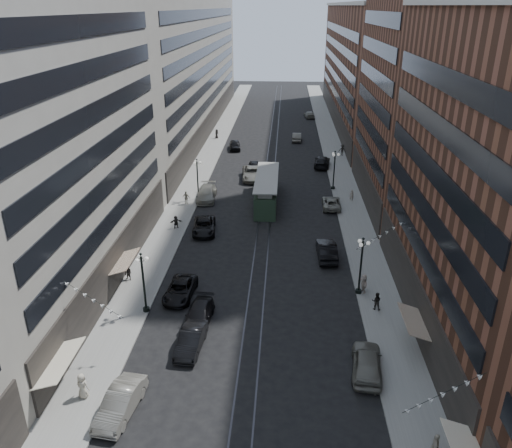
% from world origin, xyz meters
% --- Properties ---
extents(ground, '(220.00, 220.00, 0.00)m').
position_xyz_m(ground, '(0.00, 60.00, 0.00)').
color(ground, black).
rests_on(ground, ground).
extents(sidewalk_west, '(4.00, 180.00, 0.15)m').
position_xyz_m(sidewalk_west, '(-11.00, 70.00, 0.07)').
color(sidewalk_west, gray).
rests_on(sidewalk_west, ground).
extents(sidewalk_east, '(4.00, 180.00, 0.15)m').
position_xyz_m(sidewalk_east, '(11.00, 70.00, 0.07)').
color(sidewalk_east, gray).
rests_on(sidewalk_east, ground).
extents(rail_west, '(0.12, 180.00, 0.02)m').
position_xyz_m(rail_west, '(-0.70, 70.00, 0.01)').
color(rail_west, '#2D2D33').
rests_on(rail_west, ground).
extents(rail_east, '(0.12, 180.00, 0.02)m').
position_xyz_m(rail_east, '(0.70, 70.00, 0.01)').
color(rail_east, '#2D2D33').
rests_on(rail_east, ground).
extents(building_west_mid, '(8.00, 36.00, 28.00)m').
position_xyz_m(building_west_mid, '(-17.00, 33.00, 14.00)').
color(building_west_mid, '#9A9688').
rests_on(building_west_mid, ground).
extents(building_west_far, '(8.00, 90.00, 26.00)m').
position_xyz_m(building_west_far, '(-17.00, 96.00, 13.00)').
color(building_west_far, '#9A9688').
rests_on(building_west_far, ground).
extents(building_east_mid, '(8.00, 30.00, 24.00)m').
position_xyz_m(building_east_mid, '(17.00, 28.00, 12.00)').
color(building_east_mid, brown).
rests_on(building_east_mid, ground).
extents(building_east_tower, '(8.00, 26.00, 42.00)m').
position_xyz_m(building_east_tower, '(17.00, 56.00, 21.00)').
color(building_east_tower, brown).
rests_on(building_east_tower, ground).
extents(building_east_far, '(8.00, 72.00, 24.00)m').
position_xyz_m(building_east_far, '(17.00, 105.00, 12.00)').
color(building_east_far, brown).
rests_on(building_east_far, ground).
extents(lamppost_sw_far, '(1.03, 1.14, 5.52)m').
position_xyz_m(lamppost_sw_far, '(-9.20, 28.00, 3.10)').
color(lamppost_sw_far, black).
rests_on(lamppost_sw_far, sidewalk_west).
extents(lamppost_sw_mid, '(1.03, 1.14, 5.52)m').
position_xyz_m(lamppost_sw_mid, '(-9.20, 55.00, 3.10)').
color(lamppost_sw_mid, black).
rests_on(lamppost_sw_mid, sidewalk_west).
extents(lamppost_se_far, '(1.03, 1.14, 5.52)m').
position_xyz_m(lamppost_se_far, '(9.20, 32.00, 3.10)').
color(lamppost_se_far, black).
rests_on(lamppost_se_far, sidewalk_east).
extents(lamppost_se_mid, '(1.03, 1.14, 5.52)m').
position_xyz_m(lamppost_se_mid, '(9.20, 60.00, 3.10)').
color(lamppost_se_mid, black).
rests_on(lamppost_se_mid, sidewalk_east).
extents(streetcar, '(2.90, 13.09, 3.62)m').
position_xyz_m(streetcar, '(0.00, 54.41, 1.67)').
color(streetcar, '#243927').
rests_on(streetcar, ground).
extents(car_1, '(2.39, 5.15, 1.63)m').
position_xyz_m(car_1, '(-7.84, 16.62, 0.82)').
color(car_1, gray).
rests_on(car_1, ground).
extents(car_2, '(2.62, 5.21, 1.42)m').
position_xyz_m(car_2, '(-6.80, 30.66, 0.71)').
color(car_2, black).
rests_on(car_2, ground).
extents(car_4, '(2.66, 5.35, 1.75)m').
position_xyz_m(car_4, '(8.40, 21.44, 0.88)').
color(car_4, slate).
rests_on(car_4, ground).
extents(car_5, '(2.00, 4.80, 1.54)m').
position_xyz_m(car_5, '(-4.50, 23.35, 0.77)').
color(car_5, black).
rests_on(car_5, ground).
extents(pedestrian_1, '(1.00, 0.73, 1.84)m').
position_xyz_m(pedestrian_1, '(-10.69, 17.71, 1.07)').
color(pedestrian_1, '#B0A892').
rests_on(pedestrian_1, sidewalk_west).
extents(pedestrian_2, '(0.82, 0.61, 1.50)m').
position_xyz_m(pedestrian_2, '(-12.21, 33.01, 0.90)').
color(pedestrian_2, black).
rests_on(pedestrian_2, sidewalk_west).
extents(pedestrian_4, '(0.81, 1.20, 1.87)m').
position_xyz_m(pedestrian_4, '(11.13, 13.97, 1.09)').
color(pedestrian_4, '#AFA691').
rests_on(pedestrian_4, sidewalk_east).
extents(car_7, '(3.06, 5.65, 1.51)m').
position_xyz_m(car_7, '(-6.80, 44.58, 0.75)').
color(car_7, black).
rests_on(car_7, ground).
extents(car_8, '(2.66, 6.02, 1.72)m').
position_xyz_m(car_8, '(-8.11, 55.08, 0.86)').
color(car_8, gray).
rests_on(car_8, ground).
extents(car_9, '(2.51, 4.99, 1.63)m').
position_xyz_m(car_9, '(-6.80, 80.63, 0.81)').
color(car_9, black).
rests_on(car_9, ground).
extents(car_10, '(2.01, 5.34, 1.74)m').
position_xyz_m(car_10, '(6.80, 38.97, 0.87)').
color(car_10, black).
rests_on(car_10, ground).
extents(car_11, '(2.39, 4.96, 1.36)m').
position_xyz_m(car_11, '(8.40, 53.06, 0.68)').
color(car_11, gray).
rests_on(car_11, ground).
extents(car_12, '(3.04, 6.04, 1.68)m').
position_xyz_m(car_12, '(8.31, 71.08, 0.84)').
color(car_12, black).
rests_on(car_12, ground).
extents(car_13, '(2.34, 4.79, 1.57)m').
position_xyz_m(car_13, '(-2.40, 67.59, 0.79)').
color(car_13, black).
rests_on(car_13, ground).
extents(car_14, '(1.79, 4.83, 1.58)m').
position_xyz_m(car_14, '(4.50, 87.62, 0.79)').
color(car_14, '#636258').
rests_on(car_14, ground).
extents(pedestrian_5, '(1.44, 0.93, 1.50)m').
position_xyz_m(pedestrian_5, '(-10.20, 45.24, 0.90)').
color(pedestrian_5, black).
rests_on(pedestrian_5, sidewalk_west).
extents(pedestrian_6, '(1.12, 0.77, 1.75)m').
position_xyz_m(pedestrian_6, '(-10.44, 52.92, 1.02)').
color(pedestrian_6, '#AAA38C').
rests_on(pedestrian_6, sidewalk_west).
extents(pedestrian_7, '(0.85, 0.56, 1.62)m').
position_xyz_m(pedestrian_7, '(10.33, 29.39, 0.96)').
color(pedestrian_7, black).
rests_on(pedestrian_7, sidewalk_east).
extents(pedestrian_8, '(0.61, 0.44, 1.56)m').
position_xyz_m(pedestrian_8, '(11.22, 55.20, 0.93)').
color(pedestrian_8, gray).
rests_on(pedestrian_8, sidewalk_east).
extents(pedestrian_9, '(1.32, 0.73, 1.94)m').
position_xyz_m(pedestrian_9, '(12.16, 77.24, 1.12)').
color(pedestrian_9, black).
rests_on(pedestrian_9, sidewalk_east).
extents(car_extra_0, '(2.47, 5.13, 1.44)m').
position_xyz_m(car_extra_0, '(7.76, 109.52, 0.72)').
color(car_extra_0, '#65645A').
rests_on(car_extra_0, ground).
extents(car_extra_1, '(2.32, 5.09, 1.44)m').
position_xyz_m(car_extra_1, '(-4.50, 26.80, 0.72)').
color(car_extra_1, black).
rests_on(car_extra_1, ground).
extents(car_extra_2, '(3.50, 6.64, 1.78)m').
position_xyz_m(car_extra_2, '(-2.53, 64.05, 0.89)').
color(car_extra_2, slate).
rests_on(car_extra_2, ground).
extents(pedestrian_extra_0, '(0.85, 1.71, 1.77)m').
position_xyz_m(pedestrian_extra_0, '(9.62, 32.16, 1.04)').
color(pedestrian_extra_0, '#B6A697').
rests_on(pedestrian_extra_0, sidewalk_east).
extents(pedestrian_extra_2, '(0.84, 0.97, 1.74)m').
position_xyz_m(pedestrian_extra_2, '(-11.11, 88.29, 1.02)').
color(pedestrian_extra_2, black).
rests_on(pedestrian_extra_2, sidewalk_west).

